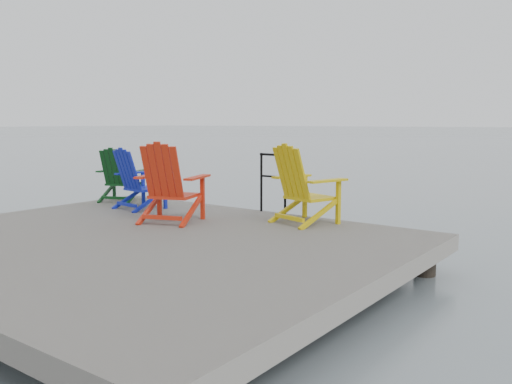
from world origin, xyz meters
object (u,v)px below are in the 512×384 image
Objects in this scene: handrail at (273,177)px; chair_yellow at (303,185)px; chair_blue at (137,179)px; chair_green at (120,175)px; chair_red at (169,183)px.

handrail is 0.85× the size of chair_yellow.
chair_blue is at bearing -153.65° from chair_yellow.
chair_blue is (0.88, -0.37, 0.02)m from chair_green.
handrail is 0.95× the size of chair_blue.
handrail is at bearing -9.18° from chair_green.
chair_blue reaches higher than chair_green.
chair_blue is 2.79m from chair_yellow.
chair_green is (-2.79, -0.62, -0.08)m from handrail.
chair_red is (2.12, -0.88, 0.08)m from chair_green.
chair_blue is at bearing -152.78° from handrail.
chair_yellow is (1.50, 1.02, -0.01)m from chair_red.
chair_yellow reaches higher than handrail.
chair_yellow is at bearing -30.43° from handrail.
chair_red is 1.02× the size of chair_yellow.
chair_yellow is at bearing 16.99° from chair_blue.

